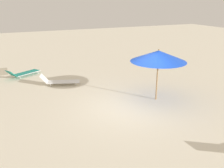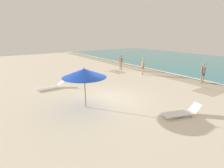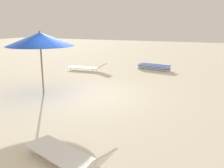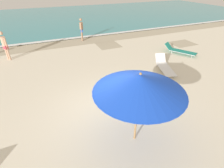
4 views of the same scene
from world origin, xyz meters
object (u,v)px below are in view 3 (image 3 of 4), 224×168
at_px(beach_umbrella, 40,39).
at_px(sun_lounger_under_umbrella, 87,67).
at_px(sun_lounger_beside_umbrella, 68,155).
at_px(lounger_stack, 154,67).

height_order(beach_umbrella, sun_lounger_under_umbrella, beach_umbrella).
height_order(beach_umbrella, sun_lounger_beside_umbrella, beach_umbrella).
height_order(lounger_stack, sun_lounger_under_umbrella, sun_lounger_under_umbrella).
bearing_deg(sun_lounger_beside_umbrella, sun_lounger_under_umbrella, -134.97).
bearing_deg(lounger_stack, sun_lounger_beside_umbrella, 18.40).
bearing_deg(beach_umbrella, sun_lounger_beside_umbrella, 42.46).
height_order(sun_lounger_under_umbrella, sun_lounger_beside_umbrella, sun_lounger_beside_umbrella).
distance_m(beach_umbrella, sun_lounger_beside_umbrella, 5.72).
relative_size(beach_umbrella, sun_lounger_under_umbrella, 1.09).
distance_m(beach_umbrella, sun_lounger_under_umbrella, 5.26).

